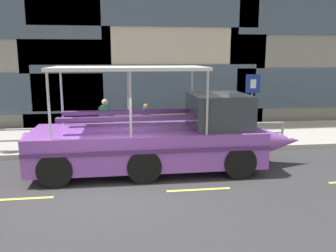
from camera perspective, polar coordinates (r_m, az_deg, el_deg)
The scene contains 10 objects.
ground_plane at distance 10.36m, azimuth -9.11°, elevation -9.46°, with size 120.00×120.00×0.00m, color #333335.
sidewalk at distance 15.71m, azimuth -8.71°, elevation -1.95°, with size 32.00×4.80×0.18m, color #A8A59E.
curb_edge at distance 13.29m, azimuth -8.85°, elevation -4.38°, with size 32.00×0.18×0.18m, color #B2ADA3.
lane_centreline at distance 9.73m, azimuth -9.19°, elevation -10.85°, with size 25.80×0.12×0.01m.
curb_guardrail at distance 13.48m, azimuth -4.52°, elevation -1.05°, with size 11.60×0.09×0.88m.
parking_sign at distance 14.80m, azimuth 13.52°, elevation 4.74°, with size 0.60×0.12×2.75m.
duck_tour_boat at distance 11.31m, azimuth -0.83°, elevation -1.93°, with size 8.97×2.60×3.33m.
pedestrian_near_bow at distance 14.92m, azimuth 8.31°, elevation 1.72°, with size 0.49×0.23×1.69m.
pedestrian_mid_left at distance 14.93m, azimuth -3.61°, elevation 1.37°, with size 0.43×0.21×1.50m.
pedestrian_mid_right at distance 14.45m, azimuth -10.15°, elevation 1.56°, with size 0.51×0.26×1.78m.
Camera 1 is at (0.31, -9.70, 3.63)m, focal length 37.55 mm.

